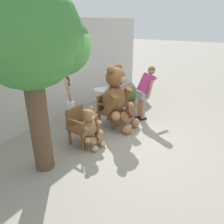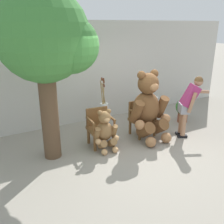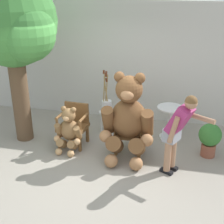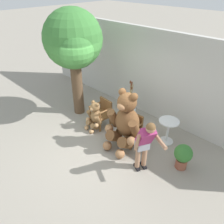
{
  "view_description": "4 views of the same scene",
  "coord_description": "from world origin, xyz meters",
  "px_view_note": "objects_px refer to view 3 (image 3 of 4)",
  "views": [
    {
      "loc": [
        -4.05,
        -2.32,
        2.69
      ],
      "look_at": [
        0.16,
        0.36,
        0.61
      ],
      "focal_mm": 35.0,
      "sensor_mm": 36.0,
      "label": 1
    },
    {
      "loc": [
        -2.96,
        -4.04,
        2.69
      ],
      "look_at": [
        -0.29,
        0.7,
        0.77
      ],
      "focal_mm": 40.0,
      "sensor_mm": 36.0,
      "label": 2
    },
    {
      "loc": [
        1.47,
        -4.76,
        3.25
      ],
      "look_at": [
        0.28,
        0.49,
        0.92
      ],
      "focal_mm": 50.0,
      "sensor_mm": 36.0,
      "label": 3
    },
    {
      "loc": [
        3.64,
        -3.12,
        4.07
      ],
      "look_at": [
        -0.08,
        0.69,
        0.73
      ],
      "focal_mm": 35.0,
      "sensor_mm": 36.0,
      "label": 4
    }
  ],
  "objects_px": {
    "white_stool": "(107,116)",
    "round_side_table": "(170,119)",
    "teddy_bear_small": "(69,130)",
    "patio_tree": "(14,26)",
    "potted_plant": "(210,138)",
    "wooden_chair_right": "(130,129)",
    "person_visitor": "(178,128)",
    "wooden_chair_left": "(74,123)",
    "brush_bucket": "(106,103)",
    "teddy_bear_large": "(128,118)"
  },
  "relations": [
    {
      "from": "round_side_table",
      "to": "person_visitor",
      "type": "bearing_deg",
      "value": -82.28
    },
    {
      "from": "teddy_bear_small",
      "to": "round_side_table",
      "type": "bearing_deg",
      "value": 27.28
    },
    {
      "from": "potted_plant",
      "to": "round_side_table",
      "type": "bearing_deg",
      "value": 142.92
    },
    {
      "from": "brush_bucket",
      "to": "round_side_table",
      "type": "height_order",
      "value": "brush_bucket"
    },
    {
      "from": "wooden_chair_right",
      "to": "teddy_bear_small",
      "type": "bearing_deg",
      "value": -166.15
    },
    {
      "from": "person_visitor",
      "to": "brush_bucket",
      "type": "height_order",
      "value": "person_visitor"
    },
    {
      "from": "wooden_chair_right",
      "to": "patio_tree",
      "type": "xyz_separation_m",
      "value": [
        -2.24,
        -0.06,
        1.95
      ]
    },
    {
      "from": "patio_tree",
      "to": "teddy_bear_large",
      "type": "bearing_deg",
      "value": -5.38
    },
    {
      "from": "teddy_bear_large",
      "to": "brush_bucket",
      "type": "distance_m",
      "value": 1.24
    },
    {
      "from": "person_visitor",
      "to": "teddy_bear_small",
      "type": "bearing_deg",
      "value": 170.19
    },
    {
      "from": "wooden_chair_left",
      "to": "wooden_chair_right",
      "type": "xyz_separation_m",
      "value": [
        1.18,
        0.0,
        0.0
      ]
    },
    {
      "from": "wooden_chair_left",
      "to": "person_visitor",
      "type": "bearing_deg",
      "value": -17.33
    },
    {
      "from": "teddy_bear_large",
      "to": "brush_bucket",
      "type": "height_order",
      "value": "teddy_bear_large"
    },
    {
      "from": "white_stool",
      "to": "wooden_chair_right",
      "type": "bearing_deg",
      "value": -49.07
    },
    {
      "from": "teddy_bear_small",
      "to": "brush_bucket",
      "type": "height_order",
      "value": "brush_bucket"
    },
    {
      "from": "brush_bucket",
      "to": "potted_plant",
      "type": "relative_size",
      "value": 1.41
    },
    {
      "from": "wooden_chair_right",
      "to": "white_stool",
      "type": "bearing_deg",
      "value": 130.93
    },
    {
      "from": "teddy_bear_large",
      "to": "white_stool",
      "type": "xyz_separation_m",
      "value": [
        -0.66,
        1.04,
        -0.47
      ]
    },
    {
      "from": "round_side_table",
      "to": "patio_tree",
      "type": "bearing_deg",
      "value": -165.63
    },
    {
      "from": "patio_tree",
      "to": "potted_plant",
      "type": "bearing_deg",
      "value": 2.4
    },
    {
      "from": "person_visitor",
      "to": "white_stool",
      "type": "xyz_separation_m",
      "value": [
        -1.6,
        1.42,
        -0.56
      ]
    },
    {
      "from": "wooden_chair_right",
      "to": "person_visitor",
      "type": "bearing_deg",
      "value": -35.21
    },
    {
      "from": "round_side_table",
      "to": "patio_tree",
      "type": "xyz_separation_m",
      "value": [
        -2.99,
        -0.77,
        1.96
      ]
    },
    {
      "from": "white_stool",
      "to": "potted_plant",
      "type": "distance_m",
      "value": 2.31
    },
    {
      "from": "wooden_chair_left",
      "to": "white_stool",
      "type": "bearing_deg",
      "value": 56.08
    },
    {
      "from": "wooden_chair_left",
      "to": "wooden_chair_right",
      "type": "distance_m",
      "value": 1.18
    },
    {
      "from": "patio_tree",
      "to": "teddy_bear_small",
      "type": "bearing_deg",
      "value": -12.32
    },
    {
      "from": "teddy_bear_small",
      "to": "wooden_chair_left",
      "type": "bearing_deg",
      "value": 88.31
    },
    {
      "from": "person_visitor",
      "to": "white_stool",
      "type": "height_order",
      "value": "person_visitor"
    },
    {
      "from": "person_visitor",
      "to": "patio_tree",
      "type": "height_order",
      "value": "patio_tree"
    },
    {
      "from": "wooden_chair_left",
      "to": "potted_plant",
      "type": "height_order",
      "value": "wooden_chair_left"
    },
    {
      "from": "potted_plant",
      "to": "white_stool",
      "type": "bearing_deg",
      "value": 163.25
    },
    {
      "from": "patio_tree",
      "to": "white_stool",
      "type": "bearing_deg",
      "value": 27.58
    },
    {
      "from": "teddy_bear_small",
      "to": "person_visitor",
      "type": "relative_size",
      "value": 0.61
    },
    {
      "from": "brush_bucket",
      "to": "white_stool",
      "type": "bearing_deg",
      "value": 13.74
    },
    {
      "from": "wooden_chair_left",
      "to": "brush_bucket",
      "type": "bearing_deg",
      "value": 56.2
    },
    {
      "from": "wooden_chair_left",
      "to": "white_stool",
      "type": "distance_m",
      "value": 0.93
    },
    {
      "from": "round_side_table",
      "to": "wooden_chair_right",
      "type": "bearing_deg",
      "value": -136.7
    },
    {
      "from": "teddy_bear_small",
      "to": "white_stool",
      "type": "bearing_deg",
      "value": 63.68
    },
    {
      "from": "white_stool",
      "to": "round_side_table",
      "type": "height_order",
      "value": "round_side_table"
    },
    {
      "from": "teddy_bear_large",
      "to": "patio_tree",
      "type": "bearing_deg",
      "value": 174.62
    },
    {
      "from": "patio_tree",
      "to": "potted_plant",
      "type": "xyz_separation_m",
      "value": [
        3.79,
        0.16,
        -2.02
      ]
    },
    {
      "from": "wooden_chair_left",
      "to": "potted_plant",
      "type": "bearing_deg",
      "value": 2.06
    },
    {
      "from": "wooden_chair_left",
      "to": "person_visitor",
      "type": "height_order",
      "value": "person_visitor"
    },
    {
      "from": "teddy_bear_small",
      "to": "patio_tree",
      "type": "xyz_separation_m",
      "value": [
        -1.06,
        0.23,
        1.95
      ]
    },
    {
      "from": "brush_bucket",
      "to": "person_visitor",
      "type": "bearing_deg",
      "value": -41.66
    },
    {
      "from": "brush_bucket",
      "to": "potted_plant",
      "type": "distance_m",
      "value": 2.33
    },
    {
      "from": "white_stool",
      "to": "round_side_table",
      "type": "relative_size",
      "value": 0.64
    },
    {
      "from": "wooden_chair_left",
      "to": "brush_bucket",
      "type": "xyz_separation_m",
      "value": [
        0.51,
        0.76,
        0.19
      ]
    },
    {
      "from": "teddy_bear_large",
      "to": "patio_tree",
      "type": "distance_m",
      "value": 2.76
    }
  ]
}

